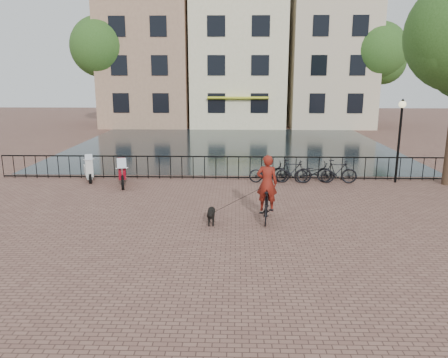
{
  "coord_description": "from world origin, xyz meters",
  "views": [
    {
      "loc": [
        0.39,
        -10.71,
        4.5
      ],
      "look_at": [
        0.0,
        3.0,
        1.2
      ],
      "focal_mm": 35.0,
      "sensor_mm": 36.0,
      "label": 1
    }
  ],
  "objects_px": {
    "scooter": "(88,166)",
    "motorcycle": "(122,170)",
    "lamp_post": "(400,127)",
    "cyclist": "(267,192)",
    "dog": "(211,215)"
  },
  "relations": [
    {
      "from": "lamp_post",
      "to": "dog",
      "type": "distance_m",
      "value": 9.62
    },
    {
      "from": "scooter",
      "to": "dog",
      "type": "bearing_deg",
      "value": -68.34
    },
    {
      "from": "cyclist",
      "to": "motorcycle",
      "type": "height_order",
      "value": "cyclist"
    },
    {
      "from": "dog",
      "to": "scooter",
      "type": "bearing_deg",
      "value": 135.02
    },
    {
      "from": "cyclist",
      "to": "motorcycle",
      "type": "bearing_deg",
      "value": -31.86
    },
    {
      "from": "dog",
      "to": "cyclist",
      "type": "bearing_deg",
      "value": 11.17
    },
    {
      "from": "cyclist",
      "to": "lamp_post",
      "type": "bearing_deg",
      "value": -132.67
    },
    {
      "from": "cyclist",
      "to": "dog",
      "type": "bearing_deg",
      "value": 17.62
    },
    {
      "from": "scooter",
      "to": "motorcycle",
      "type": "bearing_deg",
      "value": -48.55
    },
    {
      "from": "lamp_post",
      "to": "scooter",
      "type": "relative_size",
      "value": 2.4
    },
    {
      "from": "lamp_post",
      "to": "dog",
      "type": "xyz_separation_m",
      "value": [
        -7.57,
        -5.57,
        -2.09
      ]
    },
    {
      "from": "dog",
      "to": "motorcycle",
      "type": "xyz_separation_m",
      "value": [
        -3.96,
        4.72,
        0.38
      ]
    },
    {
      "from": "lamp_post",
      "to": "motorcycle",
      "type": "xyz_separation_m",
      "value": [
        -11.52,
        -0.85,
        -1.72
      ]
    },
    {
      "from": "dog",
      "to": "motorcycle",
      "type": "height_order",
      "value": "motorcycle"
    },
    {
      "from": "lamp_post",
      "to": "cyclist",
      "type": "relative_size",
      "value": 1.4
    }
  ]
}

